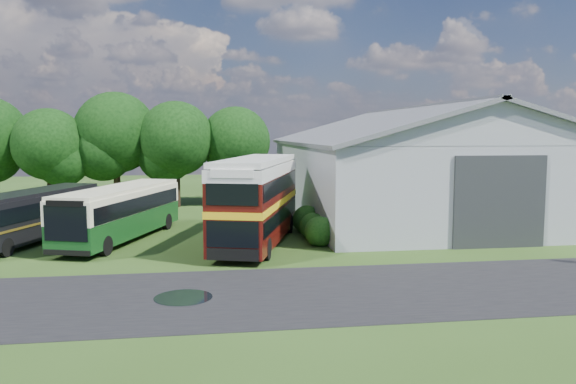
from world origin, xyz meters
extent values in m
plane|color=#243B13|center=(0.00, 0.00, 0.00)|extent=(120.00, 120.00, 0.00)
cube|color=black|center=(3.00, -3.00, 0.00)|extent=(60.00, 8.00, 0.02)
cylinder|color=black|center=(-1.50, -3.00, 0.00)|extent=(2.20, 2.20, 0.01)
cube|color=gray|center=(15.00, 16.00, 2.75)|extent=(18.00, 24.00, 5.50)
cube|color=#2D3033|center=(15.00, 3.92, 2.50)|extent=(5.20, 0.18, 5.00)
cylinder|color=black|center=(-13.00, 23.50, 1.53)|extent=(0.56, 0.56, 3.06)
sphere|color=black|center=(-13.00, 23.50, 5.27)|extent=(5.78, 5.78, 5.78)
cylinder|color=black|center=(-8.00, 24.80, 1.80)|extent=(0.56, 0.56, 3.60)
sphere|color=black|center=(-8.00, 24.80, 6.20)|extent=(6.80, 6.80, 6.80)
cylinder|color=black|center=(-3.00, 23.80, 1.66)|extent=(0.56, 0.56, 3.31)
sphere|color=black|center=(-3.00, 23.80, 5.70)|extent=(6.26, 6.26, 6.26)
cylinder|color=black|center=(2.00, 24.60, 1.58)|extent=(0.56, 0.56, 3.17)
sphere|color=black|center=(2.00, 24.60, 5.46)|extent=(5.98, 5.98, 5.98)
sphere|color=#194714|center=(5.60, 6.00, 0.00)|extent=(1.70, 1.70, 1.70)
sphere|color=#194714|center=(5.60, 8.00, 0.00)|extent=(1.60, 1.60, 1.60)
sphere|color=#194714|center=(5.60, 10.00, 0.00)|extent=(1.80, 1.80, 1.80)
cube|color=#113E16|center=(-5.47, 9.14, 1.71)|extent=(6.09, 11.54, 2.81)
cube|color=#440D09|center=(2.20, 6.84, 2.58)|extent=(5.99, 11.56, 4.49)
cube|color=black|center=(-10.37, 9.32, 1.60)|extent=(5.71, 10.81, 2.63)
camera|label=1|loc=(-0.59, -23.93, 6.20)|focal=35.00mm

